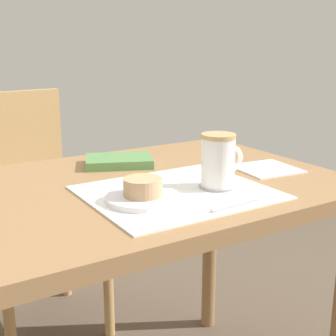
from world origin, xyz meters
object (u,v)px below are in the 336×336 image
dining_table (128,220)px  pastry (143,187)px  wooden_chair (27,203)px  small_book (119,161)px  pastry_plate (143,198)px  coffee_mug (219,160)px

dining_table → pastry: (-0.03, -0.13, 0.12)m
wooden_chair → small_book: 0.55m
wooden_chair → pastry_plate: wooden_chair is taller
coffee_mug → wooden_chair: bearing=106.9°
dining_table → small_book: (0.06, 0.17, 0.10)m
dining_table → pastry: pastry is taller
small_book → coffee_mug: bearing=-49.5°
pastry_plate → pastry: (0.00, 0.00, 0.03)m
dining_table → coffee_mug: bearing=-40.5°
pastry → dining_table: bearing=77.2°
dining_table → coffee_mug: coffee_mug is taller
dining_table → coffee_mug: 0.27m
wooden_chair → coffee_mug: 0.88m
dining_table → pastry: size_ratio=12.73×
wooden_chair → small_book: (0.14, -0.48, 0.24)m
pastry → small_book: pastry is taller
dining_table → wooden_chair: (-0.08, 0.65, -0.14)m
pastry_plate → pastry: size_ratio=1.93×
pastry_plate → dining_table: bearing=77.2°
wooden_chair → dining_table: bearing=91.0°
wooden_chair → pastry_plate: 0.82m
pastry_plate → small_book: small_book is taller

